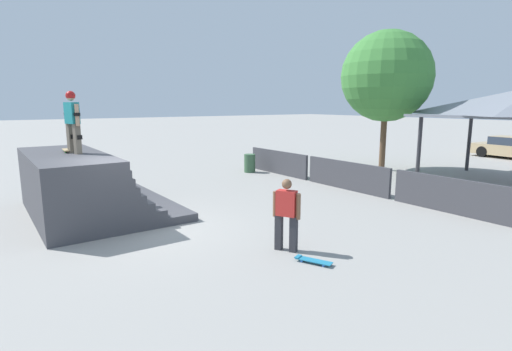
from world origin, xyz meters
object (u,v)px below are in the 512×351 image
tree_beside_pavilion (387,77)px  parked_car_tan (512,148)px  trash_bin (250,163)px  skateboard_on_ground (312,260)px  skateboard_on_deck (67,150)px  skater_on_deck (72,118)px  bystander_walking (286,211)px

tree_beside_pavilion → parked_car_tan: 10.57m
trash_bin → parked_car_tan: parked_car_tan is taller
skateboard_on_ground → tree_beside_pavilion: size_ratio=0.12×
parked_car_tan → skateboard_on_deck: bearing=-90.5°
skateboard_on_deck → skateboard_on_ground: skateboard_on_deck is taller
tree_beside_pavilion → skater_on_deck: bearing=-89.6°
tree_beside_pavilion → skateboard_on_ground: bearing=-58.5°
trash_bin → bystander_walking: bearing=-29.8°
bystander_walking → trash_bin: 10.20m
skateboard_on_deck → trash_bin: 8.86m
skateboard_on_deck → bystander_walking: size_ratio=0.52×
bystander_walking → trash_bin: size_ratio=1.88×
bystander_walking → parked_car_tan: size_ratio=0.36×
skateboard_on_ground → parked_car_tan: size_ratio=0.17×
skater_on_deck → bystander_walking: (5.56, 3.10, -1.91)m
skateboard_on_deck → trash_bin: (-2.80, 8.28, -1.44)m
trash_bin → skateboard_on_ground: bearing=-27.6°
trash_bin → parked_car_tan: size_ratio=0.19×
skateboard_on_deck → tree_beside_pavilion: tree_beside_pavilion is taller
bystander_walking → skateboard_on_deck: bearing=-0.5°
skateboard_on_ground → tree_beside_pavilion: tree_beside_pavilion is taller
trash_bin → tree_beside_pavilion: bearing=60.0°
skater_on_deck → skateboard_on_ground: skater_on_deck is taller
skater_on_deck → trash_bin: bearing=95.7°
bystander_walking → tree_beside_pavilion: size_ratio=0.25×
skateboard_on_deck → parked_car_tan: bearing=89.0°
tree_beside_pavilion → trash_bin: size_ratio=7.67×
skater_on_deck → parked_car_tan: size_ratio=0.38×
skateboard_on_deck → skateboard_on_ground: 7.82m
trash_bin → parked_car_tan: bearing=72.0°
skater_on_deck → skateboard_on_deck: skater_on_deck is taller
bystander_walking → tree_beside_pavilion: tree_beside_pavilion is taller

